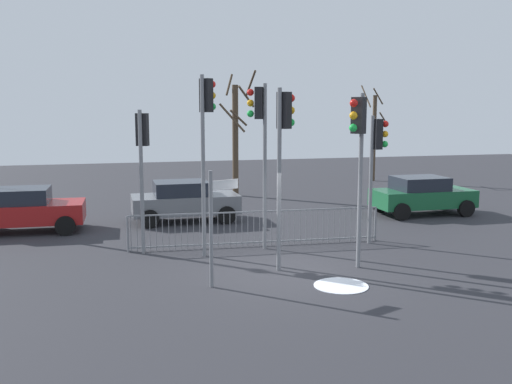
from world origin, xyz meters
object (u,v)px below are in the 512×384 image
traffic_light_foreground_right (260,129)px  bare_tree_centre (374,135)px  traffic_light_rear_right (283,138)px  car_grey_near (184,201)px  traffic_light_rear_left (143,149)px  traffic_light_mid_left (358,141)px  traffic_light_mid_right (376,150)px  car_green_trailing (422,195)px  traffic_light_foreground_left (206,125)px  bare_tree_left (236,135)px  car_red_far (23,209)px  direction_sign_post (213,222)px

traffic_light_foreground_right → bare_tree_centre: size_ratio=0.90×
traffic_light_rear_right → car_grey_near: traffic_light_rear_right is taller
traffic_light_rear_left → traffic_light_mid_left: bearing=-6.1°
traffic_light_foreground_right → traffic_light_mid_right: 3.61m
car_grey_near → car_green_trailing: bearing=-6.4°
traffic_light_mid_left → traffic_light_mid_right: size_ratio=1.15×
traffic_light_rear_right → traffic_light_foreground_left: bearing=-169.1°
traffic_light_mid_right → traffic_light_mid_left: bearing=-34.2°
traffic_light_foreground_right → bare_tree_left: size_ratio=0.83×
traffic_light_mid_left → traffic_light_rear_left: bearing=23.7°
car_red_far → bare_tree_centre: size_ratio=0.72×
traffic_light_rear_right → direction_sign_post: size_ratio=1.69×
traffic_light_rear_right → car_red_far: size_ratio=1.19×
car_green_trailing → traffic_light_foreground_right: bearing=-154.1°
traffic_light_rear_left → car_red_far: (-3.74, 3.73, -2.20)m
car_green_trailing → traffic_light_foreground_left: bearing=-156.3°
traffic_light_foreground_left → bare_tree_centre: bearing=100.2°
traffic_light_mid_left → car_grey_near: bearing=-10.0°
traffic_light_rear_left → bare_tree_centre: 18.76m
bare_tree_centre → traffic_light_rear_right: bearing=-122.6°
traffic_light_rear_right → car_grey_near: (-1.65, 6.82, -2.59)m
traffic_light_rear_left → traffic_light_rear_right: bearing=-14.0°
traffic_light_rear_left → car_green_trailing: traffic_light_rear_left is taller
direction_sign_post → bare_tree_centre: (12.02, 16.76, 1.03)m
traffic_light_foreground_right → traffic_light_mid_right: bearing=-70.6°
traffic_light_foreground_right → direction_sign_post: (-1.94, -3.24, -1.97)m
traffic_light_mid_left → traffic_light_rear_right: bearing=41.6°
traffic_light_rear_left → bare_tree_centre: bare_tree_centre is taller
traffic_light_foreground_right → bare_tree_centre: bearing=-14.1°
traffic_light_rear_left → direction_sign_post: (1.35, -3.61, -1.44)m
traffic_light_foreground_left → direction_sign_post: bearing=-46.1°
bare_tree_left → bare_tree_centre: bearing=21.9°
direction_sign_post → traffic_light_foreground_right: bearing=36.3°
traffic_light_mid_left → car_green_trailing: size_ratio=1.17×
traffic_light_mid_left → bare_tree_centre: size_ratio=0.84×
traffic_light_rear_left → car_grey_near: size_ratio=1.06×
bare_tree_left → traffic_light_foreground_left: bearing=-106.5°
traffic_light_rear_left → traffic_light_mid_left: 5.96m
bare_tree_left → traffic_light_mid_left: bearing=-88.4°
traffic_light_rear_left → car_green_trailing: bearing=41.6°
traffic_light_mid_left → car_grey_near: traffic_light_mid_left is taller
traffic_light_foreground_left → traffic_light_mid_right: bearing=52.3°
traffic_light_foreground_left → direction_sign_post: (-0.32, -2.86, -2.11)m
traffic_light_rear_left → car_grey_near: traffic_light_rear_left is taller
traffic_light_foreground_left → bare_tree_centre: size_ratio=0.94×
traffic_light_rear_left → car_red_far: bearing=159.6°
direction_sign_post → car_green_trailing: 11.65m
traffic_light_rear_right → traffic_light_rear_left: bearing=-158.5°
traffic_light_rear_right → traffic_light_mid_right: 4.12m
traffic_light_mid_right → direction_sign_post: 6.41m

